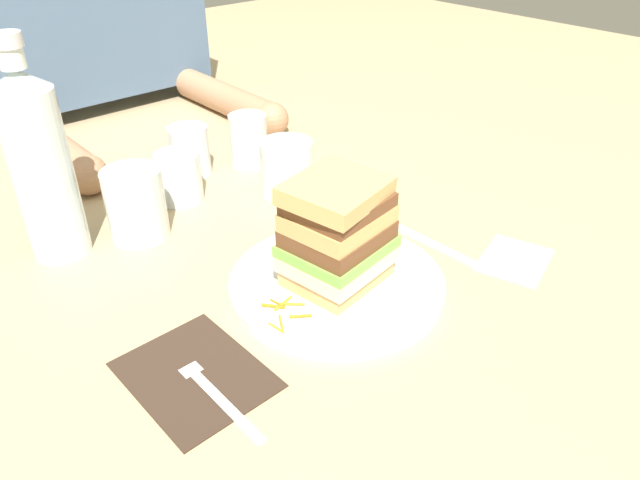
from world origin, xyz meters
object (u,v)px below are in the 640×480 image
at_px(knife, 419,237).
at_px(napkin_dark, 195,374).
at_px(fork, 207,384).
at_px(sandwich, 337,234).
at_px(main_plate, 337,283).
at_px(juice_glass, 287,170).
at_px(napkin_pink, 515,260).
at_px(empty_tumbler_1, 179,177).
at_px(empty_tumbler_2, 249,140).
at_px(empty_tumbler_3, 190,151).
at_px(empty_tumbler_0, 136,204).
at_px(water_bottle, 40,165).

bearing_deg(knife, napkin_dark, -176.86).
height_order(fork, knife, fork).
bearing_deg(sandwich, knife, 2.67).
height_order(main_plate, knife, main_plate).
bearing_deg(napkin_dark, main_plate, 3.53).
relative_size(juice_glass, napkin_pink, 0.82).
bearing_deg(empty_tumbler_1, knife, -59.64).
distance_m(main_plate, empty_tumbler_2, 0.38).
relative_size(knife, empty_tumbler_3, 2.55).
xyz_separation_m(empty_tumbler_0, empty_tumbler_3, (0.15, 0.12, -0.01)).
distance_m(fork, empty_tumbler_0, 0.31).
relative_size(juice_glass, empty_tumbler_3, 1.04).
distance_m(sandwich, empty_tumbler_2, 0.38).
height_order(fork, empty_tumbler_2, empty_tumbler_2).
relative_size(fork, empty_tumbler_0, 1.73).
bearing_deg(napkin_dark, empty_tumbler_1, 61.29).
bearing_deg(empty_tumbler_2, napkin_dark, -132.38).
relative_size(empty_tumbler_0, empty_tumbler_2, 1.12).
height_order(juice_glass, water_bottle, water_bottle).
bearing_deg(juice_glass, fork, -139.82).
relative_size(napkin_dark, fork, 0.89).
bearing_deg(empty_tumbler_3, napkin_pink, -71.05).
height_order(knife, napkin_pink, same).
distance_m(knife, empty_tumbler_3, 0.40).
distance_m(juice_glass, empty_tumbler_2, 0.12).
bearing_deg(fork, water_bottle, 91.37).
bearing_deg(knife, empty_tumbler_3, 107.73).
relative_size(knife, juice_glass, 2.45).
relative_size(main_plate, juice_glass, 3.11).
bearing_deg(empty_tumbler_0, empty_tumbler_2, 19.58).
distance_m(main_plate, empty_tumbler_0, 0.29).
bearing_deg(empty_tumbler_1, empty_tumbler_0, -150.70).
distance_m(empty_tumbler_0, napkin_pink, 0.50).
distance_m(juice_glass, water_bottle, 0.34).
distance_m(sandwich, napkin_pink, 0.25).
bearing_deg(empty_tumbler_0, water_bottle, 161.57).
height_order(fork, empty_tumbler_0, empty_tumbler_0).
height_order(empty_tumbler_0, empty_tumbler_2, empty_tumbler_0).
relative_size(fork, empty_tumbler_1, 2.24).
distance_m(water_bottle, empty_tumbler_2, 0.35).
height_order(fork, empty_tumbler_3, empty_tumbler_3).
relative_size(main_plate, napkin_pink, 2.56).
bearing_deg(empty_tumbler_2, empty_tumbler_0, -160.42).
bearing_deg(empty_tumbler_3, main_plate, -95.65).
relative_size(empty_tumbler_2, napkin_pink, 0.86).
bearing_deg(empty_tumbler_2, juice_glass, -98.41).
height_order(knife, empty_tumbler_0, empty_tumbler_0).
bearing_deg(empty_tumbler_1, fork, -117.16).
distance_m(juice_glass, empty_tumbler_1, 0.16).
height_order(empty_tumbler_0, empty_tumbler_1, empty_tumbler_0).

